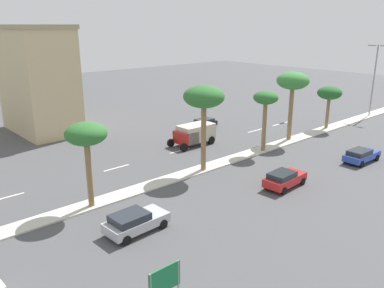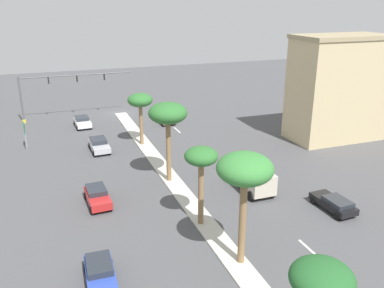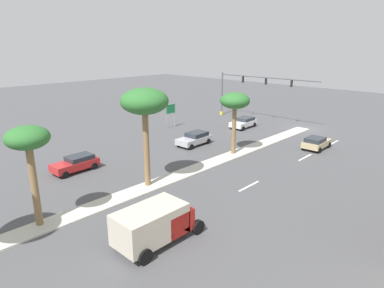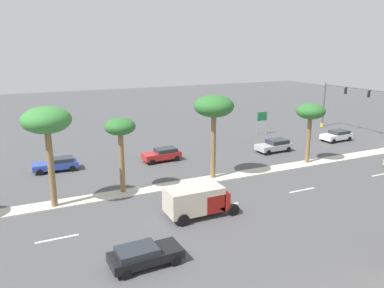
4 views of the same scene
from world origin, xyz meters
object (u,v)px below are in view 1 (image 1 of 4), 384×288
object	(u,v)px
box_truck	(193,134)
sedan_red_outboard	(284,179)
palm_tree_rear	(86,136)
palm_tree_mid	(330,94)
commercial_building	(38,80)
palm_tree_far	(266,100)
sedan_silver_inboard	(135,221)
sedan_black_mid	(202,123)
sedan_blue_leading	(361,155)
palm_tree_outboard	(293,82)
directional_road_sign	(165,285)
street_lamp_mid	(374,75)
palm_tree_right	(204,99)

from	to	relation	value
box_truck	sedan_red_outboard	bearing A→B (deg)	-9.70
palm_tree_rear	palm_tree_mid	xyz separation A→B (m)	(-0.50, 34.57, -0.91)
commercial_building	palm_tree_far	world-z (taller)	commercial_building
palm_tree_far	sedan_silver_inboard	world-z (taller)	palm_tree_far
sedan_black_mid	sedan_red_outboard	world-z (taller)	sedan_red_outboard
commercial_building	sedan_blue_leading	world-z (taller)	commercial_building
palm_tree_far	palm_tree_outboard	size ratio (longest dim) A/B	0.82
commercial_building	directional_road_sign	bearing A→B (deg)	-14.12
palm_tree_outboard	sedan_silver_inboard	world-z (taller)	palm_tree_outboard
palm_tree_rear	box_truck	xyz separation A→B (m)	(-6.79, 16.47, -4.28)
palm_tree_mid	box_truck	size ratio (longest dim) A/B	1.03
commercial_building	palm_tree_rear	world-z (taller)	commercial_building
palm_tree_far	box_truck	bearing A→B (deg)	-149.74
palm_tree_mid	street_lamp_mid	distance (m)	11.68
palm_tree_right	sedan_red_outboard	size ratio (longest dim) A/B	1.87
sedan_blue_leading	sedan_black_mid	xyz separation A→B (m)	(-20.35, -2.75, -0.04)
street_lamp_mid	sedan_blue_leading	world-z (taller)	street_lamp_mid
palm_tree_rear	sedan_blue_leading	xyz separation A→B (m)	(8.80, 25.09, -4.84)
directional_road_sign	palm_tree_right	xyz separation A→B (m)	(-13.58, 15.15, 4.54)
palm_tree_mid	sedan_blue_leading	size ratio (longest dim) A/B	1.23
directional_road_sign	commercial_building	size ratio (longest dim) A/B	0.25
palm_tree_right	palm_tree_outboard	xyz separation A→B (m)	(-0.64, 14.64, -0.00)
palm_tree_right	palm_tree_outboard	bearing A→B (deg)	92.49
commercial_building	street_lamp_mid	world-z (taller)	commercial_building
street_lamp_mid	sedan_red_outboard	bearing A→B (deg)	-76.78
palm_tree_outboard	palm_tree_rear	bearing A→B (deg)	-88.66
commercial_building	sedan_blue_leading	bearing A→B (deg)	29.99
palm_tree_right	sedan_black_mid	xyz separation A→B (m)	(-11.57, 10.73, -6.21)
directional_road_sign	commercial_building	distance (m)	39.31
commercial_building	sedan_black_mid	size ratio (longest dim) A/B	3.05
directional_road_sign	box_truck	distance (m)	28.59
palm_tree_rear	sedan_black_mid	bearing A→B (deg)	117.33
palm_tree_outboard	sedan_blue_leading	size ratio (longest dim) A/B	1.78
sedan_blue_leading	palm_tree_rear	bearing A→B (deg)	-109.34
sedan_silver_inboard	street_lamp_mid	bearing A→B (deg)	96.77
directional_road_sign	sedan_black_mid	size ratio (longest dim) A/B	0.75
sedan_silver_inboard	box_truck	distance (m)	20.18
palm_tree_rear	palm_tree_mid	distance (m)	34.59
palm_tree_rear	sedan_silver_inboard	size ratio (longest dim) A/B	1.48
palm_tree_rear	palm_tree_outboard	distance (m)	26.30
directional_road_sign	commercial_building	xyz separation A→B (m)	(-37.89, 9.53, 4.29)
sedan_black_mid	directional_road_sign	bearing A→B (deg)	-45.82
palm_tree_right	street_lamp_mid	world-z (taller)	street_lamp_mid
street_lamp_mid	commercial_building	bearing A→B (deg)	-121.07
sedan_blue_leading	sedan_black_mid	size ratio (longest dim) A/B	1.03
sedan_blue_leading	box_truck	size ratio (longest dim) A/B	0.84
palm_tree_far	palm_tree_outboard	bearing A→B (deg)	97.03
street_lamp_mid	palm_tree_mid	bearing A→B (deg)	-92.04
sedan_blue_leading	sedan_silver_inboard	xyz separation A→B (m)	(-3.46, -24.73, 0.04)
palm_tree_right	sedan_blue_leading	bearing A→B (deg)	56.91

